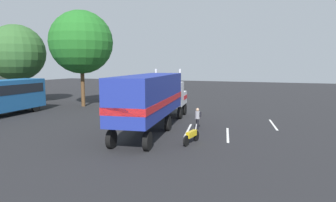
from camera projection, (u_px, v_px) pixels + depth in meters
name	position (u px, v px, depth m)	size (l,w,h in m)	color
ground_plane	(168.00, 117.00, 27.80)	(120.00, 120.00, 0.00)	#232326
lane_stripe_near	(188.00, 130.00, 22.12)	(4.40, 0.16, 0.01)	silver
lane_stripe_mid	(228.00, 135.00, 20.65)	(4.40, 0.16, 0.01)	silver
lane_stripe_far	(273.00, 125.00, 24.11)	(4.40, 0.16, 0.01)	silver
semi_truck	(154.00, 96.00, 21.99)	(14.37, 4.72, 4.50)	silver
person_bystander	(198.00, 118.00, 22.25)	(0.41, 0.48, 1.63)	black
motorcycle	(192.00, 136.00, 18.34)	(2.10, 0.43, 1.12)	black
tree_left	(81.00, 42.00, 33.83)	(7.19, 7.19, 11.01)	brown
tree_right	(16.00, 53.00, 36.12)	(6.83, 6.83, 9.72)	brown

